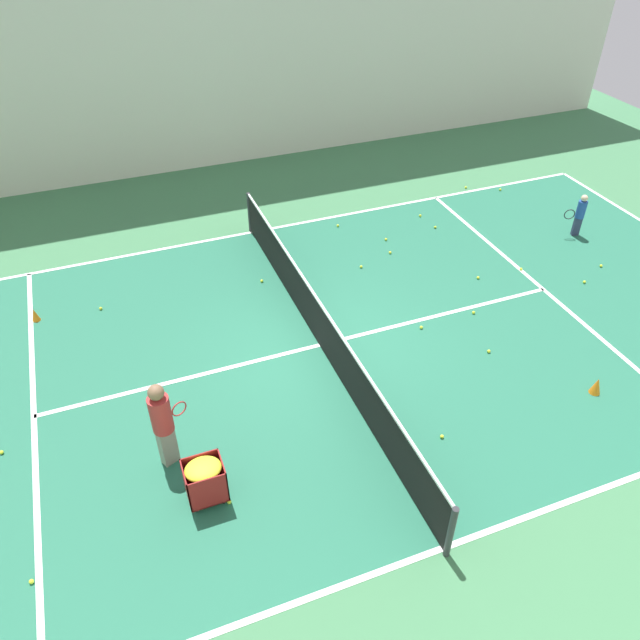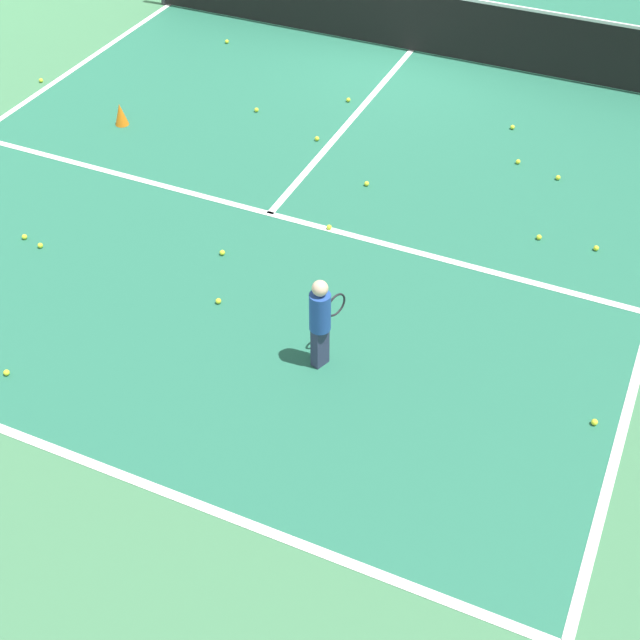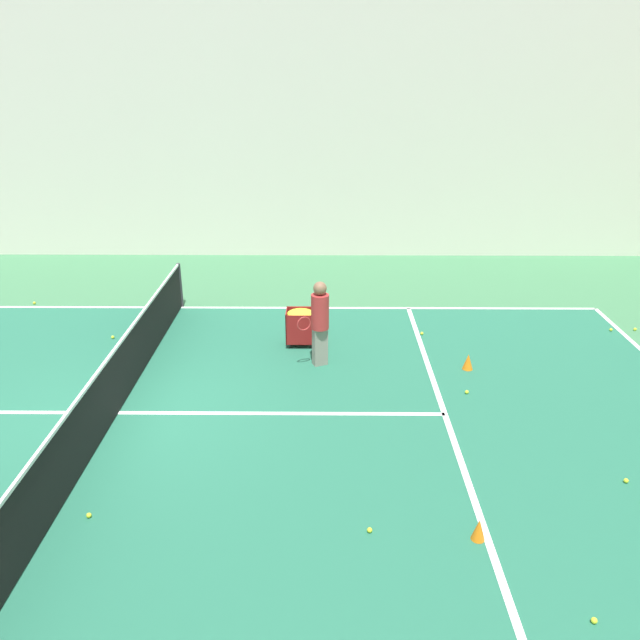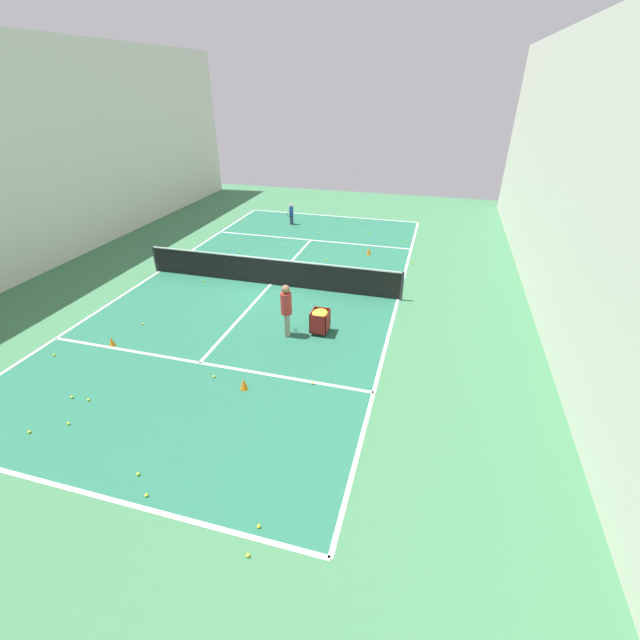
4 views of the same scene
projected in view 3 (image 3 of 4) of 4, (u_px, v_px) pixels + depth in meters
ground_plane at (118, 413)px, 10.63m from camera, size 33.49×33.49×0.00m
court_playing_area at (118, 413)px, 10.63m from camera, size 10.03×20.28×0.00m
line_sideline_left at (181, 307)px, 15.27m from camera, size 0.10×20.28×0.00m
line_service_far at (445, 414)px, 10.59m from camera, size 10.03×0.10×0.00m
line_centre_service at (118, 413)px, 10.63m from camera, size 0.10×11.16×0.00m
hall_enclosure_left at (203, 109)px, 17.96m from camera, size 0.15×29.79×8.71m
tennis_net at (114, 384)px, 10.42m from camera, size 10.33×0.10×1.10m
coach_at_net at (320, 318)px, 12.00m from camera, size 0.48×0.67×1.73m
ball_cart at (301, 320)px, 13.06m from camera, size 0.54×0.61×0.78m
training_cone_0 at (479, 529)px, 7.74m from camera, size 0.18×0.18×0.30m
training_cone_1 at (468, 362)px, 12.12m from camera, size 0.21×0.21×0.32m
tennis_ball_1 at (626, 481)px, 8.84m from camera, size 0.07×0.07×0.07m
tennis_ball_2 at (34, 303)px, 15.48m from camera, size 0.07×0.07×0.07m
tennis_ball_13 at (635, 329)px, 13.93m from camera, size 0.07×0.07×0.07m
tennis_ball_14 at (288, 338)px, 13.47m from camera, size 0.07×0.07×0.07m
tennis_ball_15 at (594, 621)px, 6.61m from camera, size 0.07×0.07×0.07m
tennis_ball_18 at (467, 392)px, 11.24m from camera, size 0.07×0.07×0.07m
tennis_ball_23 at (113, 337)px, 13.52m from camera, size 0.07×0.07×0.07m
tennis_ball_27 at (422, 333)px, 13.72m from camera, size 0.07×0.07×0.07m
tennis_ball_30 at (89, 515)px, 8.16m from camera, size 0.07×0.07×0.07m
tennis_ball_32 at (611, 330)px, 13.90m from camera, size 0.07×0.07×0.07m
tennis_ball_33 at (370, 530)px, 7.90m from camera, size 0.07×0.07×0.07m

